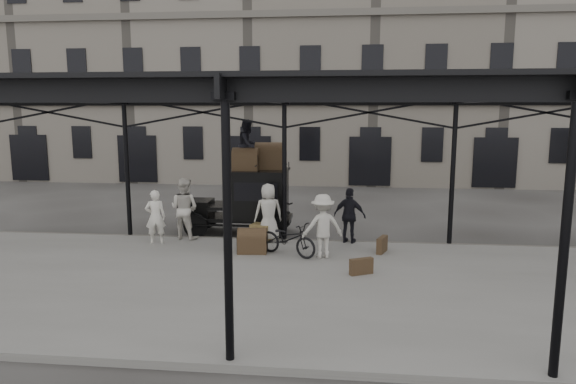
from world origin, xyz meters
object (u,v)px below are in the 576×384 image
Objects in this scene: taxi at (250,199)px; porter_left at (155,217)px; porter_official at (350,216)px; steamer_trunk_platform at (252,242)px; bicycle at (288,239)px; steamer_trunk_roof_near at (246,161)px.

taxi is 3.25m from porter_left.
steamer_trunk_platform is (-2.72, -1.39, -0.54)m from porter_official.
steamer_trunk_platform is at bearing 149.83° from porter_left.
porter_left is 3.19m from steamer_trunk_platform.
bicycle reaches higher than steamer_trunk_platform.
porter_left reaches higher than steamer_trunk_platform.
porter_official is at bearing -20.62° from bicycle.
steamer_trunk_platform is at bearing -74.99° from steamer_trunk_roof_near.
porter_left is at bearing 24.75° from porter_official.
porter_official is at bearing -22.73° from taxi.
bicycle is 2.13× the size of steamer_trunk_roof_near.
steamer_trunk_roof_near is (-0.08, -0.25, 1.28)m from taxi.
porter_official is 2.34m from bicycle.
porter_official is 0.93× the size of bicycle.
porter_left is 2.01× the size of steamer_trunk_platform.
porter_left is at bearing -142.44° from steamer_trunk_roof_near.
taxi reaches higher than porter_official.
taxi is at bearing 72.66° from steamer_trunk_roof_near.
steamer_trunk_roof_near is 1.04× the size of steamer_trunk_platform.
porter_official is 3.85m from steamer_trunk_roof_near.
taxi is 2.18× the size of porter_official.
taxi is 1.31m from steamer_trunk_roof_near.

